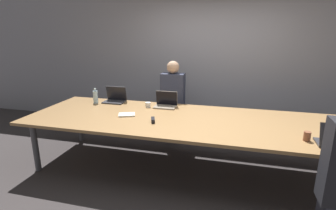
% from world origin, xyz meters
% --- Properties ---
extents(ground_plane, '(24.00, 24.00, 0.00)m').
position_xyz_m(ground_plane, '(0.00, 0.00, 0.00)').
color(ground_plane, '#383333').
extents(curtain_wall, '(12.00, 0.06, 2.80)m').
position_xyz_m(curtain_wall, '(0.00, 1.87, 1.40)').
color(curtain_wall, '#9999A3').
rests_on(curtain_wall, ground_plane).
extents(conference_table, '(4.77, 1.46, 0.76)m').
position_xyz_m(conference_table, '(0.00, 0.00, 0.72)').
color(conference_table, '#9E7547').
rests_on(conference_table, ground_plane).
extents(laptop_near_right, '(0.35, 0.26, 0.25)m').
position_xyz_m(laptop_near_right, '(1.48, -0.48, 0.84)').
color(laptop_near_right, '#333338').
rests_on(laptop_near_right, conference_table).
extents(cup_near_right, '(0.07, 0.07, 0.10)m').
position_xyz_m(cup_near_right, '(1.23, -0.39, 0.82)').
color(cup_near_right, brown).
rests_on(cup_near_right, conference_table).
extents(laptop_far_midleft, '(0.34, 0.24, 0.24)m').
position_xyz_m(laptop_far_midleft, '(-0.60, 0.51, 0.83)').
color(laptop_far_midleft, gray).
rests_on(laptop_far_midleft, conference_table).
extents(person_far_midleft, '(0.40, 0.24, 1.43)m').
position_xyz_m(person_far_midleft, '(-0.61, 1.02, 0.70)').
color(person_far_midleft, '#2D2D38').
rests_on(person_far_midleft, ground_plane).
extents(cup_far_midleft, '(0.08, 0.08, 0.08)m').
position_xyz_m(cup_far_midleft, '(-0.87, 0.42, 0.80)').
color(cup_far_midleft, white).
rests_on(cup_far_midleft, conference_table).
extents(laptop_far_left, '(0.35, 0.25, 0.26)m').
position_xyz_m(laptop_far_left, '(-1.51, 0.58, 0.84)').
color(laptop_far_left, '#333338').
rests_on(laptop_far_left, conference_table).
extents(bottle_far_left, '(0.08, 0.08, 0.25)m').
position_xyz_m(bottle_far_left, '(-1.78, 0.42, 0.87)').
color(bottle_far_left, '#ADD1E0').
rests_on(bottle_far_left, conference_table).
extents(stapler, '(0.09, 0.16, 0.05)m').
position_xyz_m(stapler, '(-0.58, -0.23, 0.79)').
color(stapler, black).
rests_on(stapler, conference_table).
extents(notebook, '(0.27, 0.24, 0.02)m').
position_xyz_m(notebook, '(-1.03, -0.06, 0.77)').
color(notebook, silver).
rests_on(notebook, conference_table).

